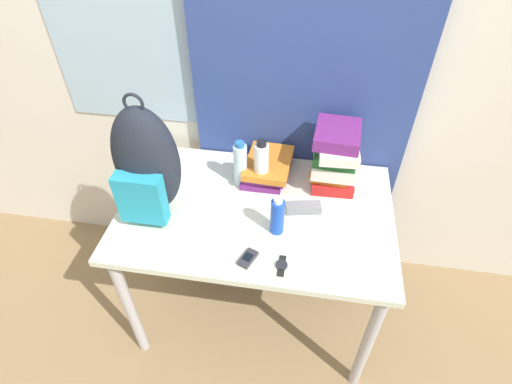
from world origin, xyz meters
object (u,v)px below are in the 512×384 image
(wristwatch, at_px, (282,265))
(backpack, at_px, (146,165))
(cell_phone, at_px, (248,258))
(water_bottle, at_px, (240,164))
(book_stack_center, at_px, (335,156))
(sports_bottle, at_px, (261,166))
(sunscreen_bottle, at_px, (277,216))
(book_stack_left, at_px, (267,167))
(sunglasses_case, at_px, (303,208))

(wristwatch, bearing_deg, backpack, 158.31)
(wristwatch, bearing_deg, cell_phone, 175.58)
(water_bottle, bearing_deg, book_stack_center, 10.23)
(sports_bottle, xyz_separation_m, sunscreen_bottle, (0.11, -0.26, -0.03))
(water_bottle, bearing_deg, sports_bottle, -6.20)
(water_bottle, distance_m, sunscreen_bottle, 0.34)
(book_stack_left, xyz_separation_m, sports_bottle, (-0.02, -0.08, 0.07))
(backpack, relative_size, water_bottle, 2.38)
(backpack, relative_size, wristwatch, 5.57)
(water_bottle, relative_size, sunscreen_bottle, 1.24)
(wristwatch, bearing_deg, sunglasses_case, 79.16)
(book_stack_center, distance_m, sports_bottle, 0.33)
(book_stack_center, distance_m, water_bottle, 0.42)
(book_stack_left, distance_m, wristwatch, 0.54)
(backpack, xyz_separation_m, sunglasses_case, (0.64, 0.08, -0.22))
(sports_bottle, bearing_deg, wristwatch, -71.45)
(cell_phone, bearing_deg, sunscreen_bottle, 61.30)
(book_stack_center, bearing_deg, sunscreen_bottle, -121.68)
(book_stack_left, bearing_deg, sports_bottle, -101.11)
(backpack, xyz_separation_m, sunscreen_bottle, (0.54, -0.05, -0.15))
(book_stack_left, bearing_deg, cell_phone, -90.07)
(book_stack_center, distance_m, sunglasses_case, 0.28)
(sports_bottle, height_order, wristwatch, sports_bottle)
(book_stack_center, height_order, sunscreen_bottle, book_stack_center)
(book_stack_left, xyz_separation_m, wristwatch, (0.13, -0.52, -0.04))
(sports_bottle, distance_m, wristwatch, 0.48)
(water_bottle, xyz_separation_m, wristwatch, (0.24, -0.45, -0.10))
(book_stack_left, distance_m, water_bottle, 0.15)
(sports_bottle, xyz_separation_m, wristwatch, (0.15, -0.44, -0.12))
(book_stack_left, distance_m, sunglasses_case, 0.29)
(sunscreen_bottle, distance_m, wristwatch, 0.20)
(book_stack_left, distance_m, sports_bottle, 0.11)
(book_stack_left, relative_size, sports_bottle, 1.16)
(water_bottle, xyz_separation_m, sports_bottle, (0.09, -0.01, 0.01))
(book_stack_center, bearing_deg, cell_phone, -120.73)
(book_stack_center, height_order, wristwatch, book_stack_center)
(book_stack_center, relative_size, sports_bottle, 1.16)
(backpack, distance_m, book_stack_left, 0.57)
(book_stack_center, height_order, cell_phone, book_stack_center)
(cell_phone, relative_size, wristwatch, 1.00)
(book_stack_center, distance_m, cell_phone, 0.61)
(book_stack_center, bearing_deg, sunglasses_case, -118.06)
(book_stack_center, height_order, water_bottle, book_stack_center)
(water_bottle, bearing_deg, book_stack_left, 33.87)
(backpack, bearing_deg, book_stack_center, 21.43)
(cell_phone, bearing_deg, book_stack_left, 89.93)
(book_stack_left, bearing_deg, wristwatch, -75.94)
(backpack, height_order, cell_phone, backpack)
(book_stack_center, distance_m, sunscreen_bottle, 0.41)
(cell_phone, relative_size, sunglasses_case, 0.62)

